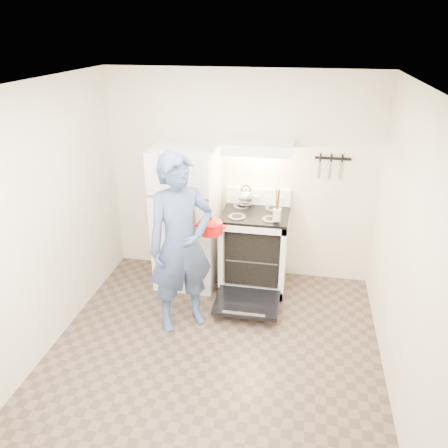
{
  "coord_description": "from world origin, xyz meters",
  "views": [
    {
      "loc": [
        0.72,
        -3.11,
        2.91
      ],
      "look_at": [
        -0.05,
        1.0,
        1.0
      ],
      "focal_mm": 35.0,
      "sensor_mm": 36.0,
      "label": 1
    }
  ],
  "objects_px": {
    "refrigerator": "(187,217)",
    "tea_kettle": "(246,196)",
    "dutch_oven": "(210,228)",
    "stove_body": "(254,251)",
    "person": "(181,245)"
  },
  "relations": [
    {
      "from": "refrigerator",
      "to": "tea_kettle",
      "type": "height_order",
      "value": "refrigerator"
    },
    {
      "from": "refrigerator",
      "to": "stove_body",
      "type": "bearing_deg",
      "value": 1.77
    },
    {
      "from": "tea_kettle",
      "to": "dutch_oven",
      "type": "height_order",
      "value": "tea_kettle"
    },
    {
      "from": "refrigerator",
      "to": "stove_body",
      "type": "relative_size",
      "value": 1.85
    },
    {
      "from": "refrigerator",
      "to": "dutch_oven",
      "type": "height_order",
      "value": "refrigerator"
    },
    {
      "from": "person",
      "to": "dutch_oven",
      "type": "relative_size",
      "value": 5.72
    },
    {
      "from": "dutch_oven",
      "to": "stove_body",
      "type": "bearing_deg",
      "value": 51.5
    },
    {
      "from": "refrigerator",
      "to": "person",
      "type": "relative_size",
      "value": 0.91
    },
    {
      "from": "person",
      "to": "dutch_oven",
      "type": "xyz_separation_m",
      "value": [
        0.22,
        0.37,
        0.03
      ]
    },
    {
      "from": "tea_kettle",
      "to": "person",
      "type": "xyz_separation_m",
      "value": [
        -0.5,
        -1.08,
        -0.15
      ]
    },
    {
      "from": "refrigerator",
      "to": "stove_body",
      "type": "distance_m",
      "value": 0.9
    },
    {
      "from": "tea_kettle",
      "to": "dutch_oven",
      "type": "xyz_separation_m",
      "value": [
        -0.28,
        -0.7,
        -0.11
      ]
    },
    {
      "from": "stove_body",
      "to": "tea_kettle",
      "type": "xyz_separation_m",
      "value": [
        -0.14,
        0.18,
        0.62
      ]
    },
    {
      "from": "stove_body",
      "to": "person",
      "type": "relative_size",
      "value": 0.49
    },
    {
      "from": "refrigerator",
      "to": "tea_kettle",
      "type": "xyz_separation_m",
      "value": [
        0.67,
        0.21,
        0.23
      ]
    }
  ]
}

